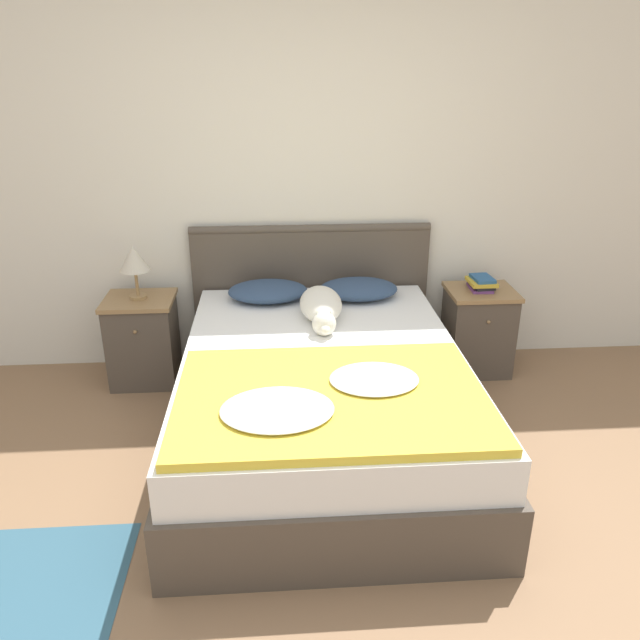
# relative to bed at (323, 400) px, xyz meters

# --- Properties ---
(ground_plane) EXTENTS (16.00, 16.00, 0.00)m
(ground_plane) POSITION_rel_bed_xyz_m (-0.08, -0.99, -0.27)
(ground_plane) COLOR #896647
(wall_back) EXTENTS (9.00, 0.06, 2.55)m
(wall_back) POSITION_rel_bed_xyz_m (-0.08, 1.14, 1.00)
(wall_back) COLOR silver
(wall_back) RESTS_ON ground_plane
(bed) EXTENTS (1.52, 2.10, 0.56)m
(bed) POSITION_rel_bed_xyz_m (0.00, 0.00, 0.00)
(bed) COLOR #4C4238
(bed) RESTS_ON ground_plane
(headboard) EXTENTS (1.60, 0.06, 0.98)m
(headboard) POSITION_rel_bed_xyz_m (-0.00, 1.07, 0.24)
(headboard) COLOR #4C4238
(headboard) RESTS_ON ground_plane
(nightstand_left) EXTENTS (0.44, 0.40, 0.58)m
(nightstand_left) POSITION_rel_bed_xyz_m (-1.12, 0.83, 0.02)
(nightstand_left) COLOR #4C4238
(nightstand_left) RESTS_ON ground_plane
(nightstand_right) EXTENTS (0.44, 0.40, 0.58)m
(nightstand_right) POSITION_rel_bed_xyz_m (1.12, 0.83, 0.02)
(nightstand_right) COLOR #4C4238
(nightstand_right) RESTS_ON ground_plane
(pillow_left) EXTENTS (0.51, 0.37, 0.11)m
(pillow_left) POSITION_rel_bed_xyz_m (-0.29, 0.82, 0.34)
(pillow_left) COLOR navy
(pillow_left) RESTS_ON bed
(pillow_right) EXTENTS (0.51, 0.37, 0.11)m
(pillow_right) POSITION_rel_bed_xyz_m (0.29, 0.82, 0.34)
(pillow_right) COLOR navy
(pillow_right) RESTS_ON bed
(quilt) EXTENTS (1.40, 0.99, 0.07)m
(quilt) POSITION_rel_bed_xyz_m (-0.01, -0.51, 0.31)
(quilt) COLOR yellow
(quilt) RESTS_ON bed
(dog) EXTENTS (0.25, 0.64, 0.17)m
(dog) POSITION_rel_bed_xyz_m (0.03, 0.47, 0.37)
(dog) COLOR silver
(dog) RESTS_ON bed
(book_stack) EXTENTS (0.17, 0.21, 0.09)m
(book_stack) POSITION_rel_bed_xyz_m (1.11, 0.84, 0.35)
(book_stack) COLOR #703D7F
(book_stack) RESTS_ON nightstand_right
(table_lamp) EXTENTS (0.19, 0.19, 0.34)m
(table_lamp) POSITION_rel_bed_xyz_m (-1.12, 0.83, 0.56)
(table_lamp) COLOR #9E7A4C
(table_lamp) RESTS_ON nightstand_left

